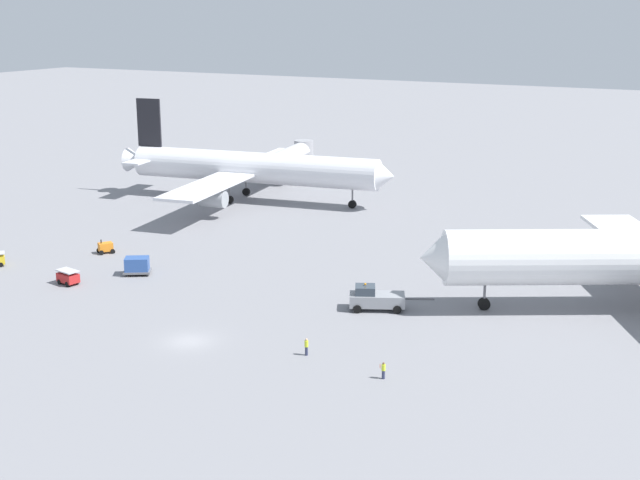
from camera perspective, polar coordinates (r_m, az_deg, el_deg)
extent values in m
plane|color=gray|center=(85.48, -8.60, -6.60)|extent=(600.00, 600.00, 0.00)
cylinder|color=silver|center=(144.64, -4.33, 4.77)|extent=(42.92, 11.34, 5.12)
cone|color=silver|center=(137.37, 4.35, 4.23)|extent=(3.46, 5.07, 4.71)
cone|color=silver|center=(154.77, -11.97, 5.16)|extent=(4.16, 4.58, 4.10)
cube|color=silver|center=(145.63, -5.10, 4.52)|extent=(13.50, 49.14, 0.44)
cube|color=silver|center=(153.42, -11.17, 5.32)|extent=(5.08, 13.33, 0.28)
cube|color=black|center=(152.39, -11.19, 7.59)|extent=(4.41, 1.00, 8.21)
cylinder|color=#999EA3|center=(133.47, -7.08, 2.71)|extent=(4.54, 3.19, 2.60)
cylinder|color=#999EA3|center=(157.92, -2.73, 4.72)|extent=(4.54, 3.19, 2.60)
cylinder|color=slate|center=(149.62, -4.89, 3.68)|extent=(0.28, 0.28, 2.68)
cylinder|color=black|center=(149.89, -4.88, 3.18)|extent=(1.37, 0.74, 1.30)
cylinder|color=slate|center=(143.57, -5.99, 3.17)|extent=(0.28, 0.28, 2.68)
cylinder|color=black|center=(143.85, -5.98, 2.65)|extent=(1.37, 0.74, 1.30)
cylinder|color=slate|center=(139.56, 2.15, 2.90)|extent=(0.28, 0.28, 2.68)
cylinder|color=black|center=(139.84, 2.14, 2.37)|extent=(1.37, 0.74, 1.30)
cone|color=white|center=(91.90, 7.45, -1.16)|extent=(5.07, 6.13, 5.45)
cylinder|color=#999EA3|center=(110.28, 19.27, -0.61)|extent=(4.93, 4.29, 2.60)
cylinder|color=slate|center=(94.04, 10.78, -3.43)|extent=(0.28, 0.28, 2.52)
cylinder|color=black|center=(94.44, 10.75, -4.16)|extent=(1.40, 1.10, 1.30)
cube|color=gray|center=(92.94, 3.78, -3.94)|extent=(6.40, 4.78, 1.29)
cube|color=#333D47|center=(92.57, 2.99, -3.29)|extent=(2.78, 2.74, 0.90)
cylinder|color=#4C4C51|center=(93.10, 6.58, -3.89)|extent=(2.99, 1.52, 0.20)
sphere|color=orange|center=(92.38, 3.00, -2.92)|extent=(0.24, 0.24, 0.24)
cylinder|color=black|center=(91.93, 2.46, -4.57)|extent=(0.94, 0.65, 0.90)
cylinder|color=black|center=(94.34, 2.48, -4.05)|extent=(0.94, 0.65, 0.90)
cylinder|color=black|center=(92.02, 5.11, -4.60)|extent=(0.94, 0.65, 0.90)
cylinder|color=black|center=(94.42, 5.05, -4.08)|extent=(0.94, 0.65, 0.90)
cube|color=orange|center=(117.42, -13.94, -0.44)|extent=(2.02, 2.16, 1.10)
cylinder|color=black|center=(117.10, -14.22, -0.09)|extent=(0.16, 0.16, 0.50)
cylinder|color=black|center=(118.38, -13.65, -0.57)|extent=(0.51, 0.61, 0.60)
cylinder|color=black|center=(117.07, -13.49, -0.74)|extent=(0.51, 0.61, 0.60)
cylinder|color=black|center=(118.06, -14.36, -0.66)|extent=(0.51, 0.61, 0.60)
cylinder|color=black|center=(116.74, -14.20, -0.83)|extent=(0.51, 0.61, 0.60)
cube|color=red|center=(105.40, -16.26, -2.39)|extent=(2.85, 1.99, 1.00)
cube|color=#B2B2B7|center=(105.16, -16.29, -1.95)|extent=(2.99, 2.09, 0.12)
cylinder|color=black|center=(105.77, -16.78, -2.65)|extent=(0.63, 0.32, 0.60)
cylinder|color=black|center=(106.51, -16.16, -2.49)|extent=(0.63, 0.32, 0.60)
cylinder|color=black|center=(104.58, -16.31, -2.82)|extent=(0.63, 0.32, 0.60)
cylinder|color=black|center=(105.33, -15.69, -2.65)|extent=(0.63, 0.32, 0.60)
cylinder|color=black|center=(116.43, -20.30, -1.36)|extent=(0.55, 0.58, 0.60)
cylinder|color=black|center=(115.08, -20.28, -1.54)|extent=(0.55, 0.58, 0.60)
cube|color=slate|center=(107.22, -11.94, -2.02)|extent=(3.88, 3.55, 0.25)
cube|color=#2D5199|center=(106.96, -11.96, -1.55)|extent=(3.43, 3.17, 1.60)
cylinder|color=black|center=(107.82, -11.49, -1.97)|extent=(0.62, 0.48, 0.60)
cylinder|color=black|center=(106.49, -11.58, -2.19)|extent=(0.62, 0.48, 0.60)
cylinder|color=black|center=(108.03, -12.28, -1.98)|extent=(0.62, 0.48, 0.60)
cylinder|color=black|center=(106.71, -12.38, -2.20)|extent=(0.62, 0.48, 0.60)
cylinder|color=#2D3351|center=(76.44, 4.20, -8.83)|extent=(0.28, 0.28, 0.78)
cylinder|color=#D1E02D|center=(76.17, 4.20, -8.37)|extent=(0.36, 0.36, 0.55)
sphere|color=brown|center=(76.02, 4.21, -8.10)|extent=(0.21, 0.21, 0.21)
cylinder|color=#F24C19|center=(76.11, 3.98, -8.29)|extent=(0.05, 0.05, 0.40)
cylinder|color=#2D3351|center=(81.10, -0.90, -7.32)|extent=(0.28, 0.28, 0.84)
cylinder|color=#D1E02D|center=(80.83, -0.90, -6.84)|extent=(0.36, 0.36, 0.60)
sphere|color=tan|center=(80.68, -0.90, -6.57)|extent=(0.23, 0.23, 0.23)
cylinder|color=#B7B7BC|center=(163.20, -2.26, 5.47)|extent=(6.35, 20.35, 3.20)
cylinder|color=#99999E|center=(172.52, -1.08, 6.00)|extent=(3.84, 3.84, 3.52)
cylinder|color=#595960|center=(171.93, -1.19, 5.25)|extent=(0.70, 0.70, 4.23)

